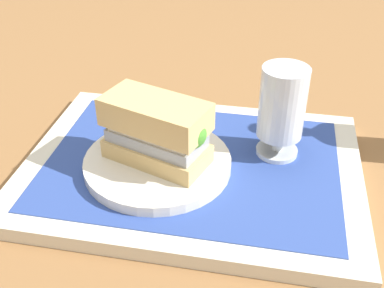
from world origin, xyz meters
The scene contains 6 objects.
ground_plane centered at (0.00, 0.00, 0.00)m, with size 3.00×3.00×0.00m, color olive.
tray centered at (0.00, 0.00, 0.01)m, with size 0.44×0.32×0.02m, color beige.
placemat centered at (0.00, 0.00, 0.02)m, with size 0.38×0.27×0.00m, color #2D4793.
plate centered at (-0.04, -0.02, 0.03)m, with size 0.19×0.19×0.01m, color silver.
sandwich centered at (-0.04, -0.02, 0.08)m, with size 0.14×0.10×0.08m.
beer_glass centered at (0.11, 0.04, 0.09)m, with size 0.06×0.06×0.12m.
Camera 1 is at (0.09, -0.49, 0.39)m, focal length 44.30 mm.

